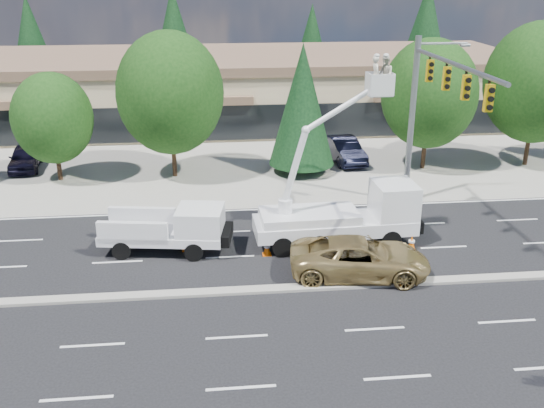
{
  "coord_description": "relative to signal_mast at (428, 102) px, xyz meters",
  "views": [
    {
      "loc": [
        -0.61,
        -21.48,
        12.21
      ],
      "look_at": [
        1.94,
        3.46,
        2.4
      ],
      "focal_mm": 40.0,
      "sensor_mm": 36.0,
      "label": 1
    }
  ],
  "objects": [
    {
      "name": "utility_pickup",
      "position": [
        -12.64,
        -2.91,
        -5.18
      ],
      "size": [
        5.82,
        2.86,
        2.14
      ],
      "rotation": [
        0.0,
        0.0,
        -0.15
      ],
      "color": "white",
      "rests_on": "ground"
    },
    {
      "name": "concrete_apron",
      "position": [
        -10.03,
        12.96,
        -6.05
      ],
      "size": [
        140.0,
        22.0,
        0.01
      ],
      "primitive_type": "cube",
      "color": "gray",
      "rests_on": "ground"
    },
    {
      "name": "ground",
      "position": [
        -10.03,
        -7.04,
        -6.06
      ],
      "size": [
        140.0,
        140.0,
        0.0
      ],
      "primitive_type": "plane",
      "color": "black",
      "rests_on": "ground"
    },
    {
      "name": "minivan",
      "position": [
        -4.63,
        -6.12,
        -5.24
      ],
      "size": [
        6.18,
        3.47,
        1.63
      ],
      "primitive_type": "imported",
      "rotation": [
        0.0,
        0.0,
        1.44
      ],
      "color": "#A0864D",
      "rests_on": "ground"
    },
    {
      "name": "bucket_truck",
      "position": [
        -4.42,
        -2.82,
        -4.19
      ],
      "size": [
        7.62,
        2.71,
        8.8
      ],
      "rotation": [
        0.0,
        0.0,
        0.04
      ],
      "color": "white",
      "rests_on": "ground"
    },
    {
      "name": "tree_back_b",
      "position": [
        -14.03,
        34.96,
        -0.36
      ],
      "size": [
        5.39,
        5.39,
        10.63
      ],
      "color": "#332114",
      "rests_on": "ground"
    },
    {
      "name": "tree_back_c",
      "position": [
        -0.03,
        34.96,
        -1.31
      ],
      "size": [
        4.49,
        4.49,
        8.85
      ],
      "color": "#332114",
      "rests_on": "ground"
    },
    {
      "name": "strip_mall",
      "position": [
        -10.03,
        22.93,
        -3.23
      ],
      "size": [
        50.4,
        15.4,
        5.5
      ],
      "color": "tan",
      "rests_on": "ground"
    },
    {
      "name": "tree_front_f",
      "position": [
        2.97,
        7.96,
        -1.2
      ],
      "size": [
        5.98,
        5.98,
        8.3
      ],
      "color": "#332114",
      "rests_on": "ground"
    },
    {
      "name": "tree_front_e",
      "position": [
        -5.03,
        7.96,
        -1.72
      ],
      "size": [
        4.1,
        4.1,
        8.08
      ],
      "color": "#332114",
      "rests_on": "ground"
    },
    {
      "name": "tree_back_a",
      "position": [
        -28.03,
        34.96,
        -0.77
      ],
      "size": [
        5.0,
        5.0,
        9.86
      ],
      "color": "#332114",
      "rests_on": "ground"
    },
    {
      "name": "tree_front_g",
      "position": [
        9.97,
        7.96,
        -0.64
      ],
      "size": [
        6.67,
        6.67,
        9.25
      ],
      "color": "#332114",
      "rests_on": "ground"
    },
    {
      "name": "parked_car_west",
      "position": [
        -22.73,
        10.46,
        -5.3
      ],
      "size": [
        2.32,
        4.63,
        1.51
      ],
      "primitive_type": "imported",
      "rotation": [
        0.0,
        0.0,
        0.12
      ],
      "color": "black",
      "rests_on": "ground"
    },
    {
      "name": "traffic_cone_d",
      "position": [
        -1.63,
        -3.92,
        -5.72
      ],
      "size": [
        0.4,
        0.4,
        0.7
      ],
      "color": "#FD6808",
      "rests_on": "ground"
    },
    {
      "name": "traffic_cone_b",
      "position": [
        -12.0,
        -2.91,
        -5.72
      ],
      "size": [
        0.4,
        0.4,
        0.7
      ],
      "color": "#FD6808",
      "rests_on": "ground"
    },
    {
      "name": "tree_front_c",
      "position": [
        -20.03,
        7.96,
        -2.2
      ],
      "size": [
        4.75,
        4.75,
        6.59
      ],
      "color": "#332114",
      "rests_on": "ground"
    },
    {
      "name": "parked_car_east",
      "position": [
        -1.85,
        9.93,
        -5.24
      ],
      "size": [
        2.38,
        5.13,
        1.63
      ],
      "primitive_type": "imported",
      "rotation": [
        0.0,
        0.0,
        0.14
      ],
      "color": "black",
      "rests_on": "ground"
    },
    {
      "name": "tree_front_d",
      "position": [
        -13.03,
        7.96,
        -0.84
      ],
      "size": [
        6.42,
        6.42,
        8.91
      ],
      "color": "#332114",
      "rests_on": "ground"
    },
    {
      "name": "tree_back_d",
      "position": [
        11.97,
        34.96,
        -0.04
      ],
      "size": [
        5.69,
        5.69,
        11.21
      ],
      "color": "#332114",
      "rests_on": "ground"
    },
    {
      "name": "traffic_cone_c",
      "position": [
        -8.34,
        -3.77,
        -5.72
      ],
      "size": [
        0.4,
        0.4,
        0.7
      ],
      "color": "#FD6808",
      "rests_on": "ground"
    },
    {
      "name": "road_median",
      "position": [
        -10.03,
        -7.04,
        -6.0
      ],
      "size": [
        120.0,
        0.55,
        0.12
      ],
      "primitive_type": "cube",
      "color": "gray",
      "rests_on": "ground"
    },
    {
      "name": "signal_mast",
      "position": [
        0.0,
        0.0,
        0.0
      ],
      "size": [
        2.76,
        10.16,
        9.0
      ],
      "color": "gray",
      "rests_on": "ground"
    }
  ]
}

